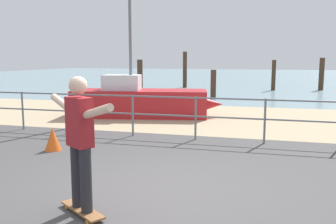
{
  "coord_description": "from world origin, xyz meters",
  "views": [
    {
      "loc": [
        1.57,
        -4.85,
        1.94
      ],
      "look_at": [
        -0.3,
        2.0,
        0.9
      ],
      "focal_mm": 39.16,
      "sensor_mm": 36.0,
      "label": 1
    }
  ],
  "objects_px": {
    "skateboard": "(83,210)",
    "skateboarder": "(80,136)",
    "traffic_cone": "(53,140)",
    "sailboat": "(145,101)"
  },
  "relations": [
    {
      "from": "skateboarder",
      "to": "traffic_cone",
      "type": "distance_m",
      "value": 3.55
    },
    {
      "from": "skateboard",
      "to": "sailboat",
      "type": "bearing_deg",
      "value": 103.14
    },
    {
      "from": "traffic_cone",
      "to": "skateboard",
      "type": "bearing_deg",
      "value": -51.63
    },
    {
      "from": "skateboarder",
      "to": "traffic_cone",
      "type": "relative_size",
      "value": 3.3
    },
    {
      "from": "skateboard",
      "to": "traffic_cone",
      "type": "bearing_deg",
      "value": 128.37
    },
    {
      "from": "sailboat",
      "to": "skateboard",
      "type": "bearing_deg",
      "value": -76.86
    },
    {
      "from": "skateboard",
      "to": "skateboarder",
      "type": "bearing_deg",
      "value": 45.0
    },
    {
      "from": "sailboat",
      "to": "traffic_cone",
      "type": "xyz_separation_m",
      "value": [
        -0.38,
        -4.85,
        -0.28
      ]
    },
    {
      "from": "skateboarder",
      "to": "traffic_cone",
      "type": "height_order",
      "value": "skateboarder"
    },
    {
      "from": "skateboarder",
      "to": "sailboat",
      "type": "bearing_deg",
      "value": 103.14
    }
  ]
}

